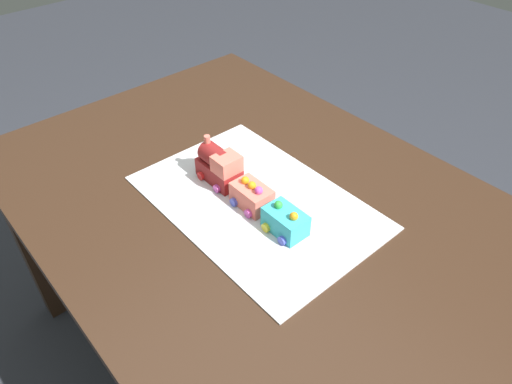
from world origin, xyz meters
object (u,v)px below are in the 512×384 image
object	(u,v)px
cake_car_caboose_coral	(252,196)
cake_car_tanker_turquoise	(285,221)
cake_locomotive	(219,166)
dining_table	(251,225)

from	to	relation	value
cake_car_caboose_coral	cake_car_tanker_turquoise	distance (m)	0.12
cake_locomotive	dining_table	bearing A→B (deg)	14.87
cake_locomotive	cake_car_tanker_turquoise	world-z (taller)	cake_locomotive
dining_table	cake_car_caboose_coral	distance (m)	0.15
dining_table	cake_car_tanker_turquoise	bearing A→B (deg)	-9.42
dining_table	cake_car_tanker_turquoise	size ratio (longest dim) A/B	14.00
dining_table	cake_car_caboose_coral	world-z (taller)	cake_car_caboose_coral
cake_car_caboose_coral	cake_car_tanker_turquoise	world-z (taller)	same
cake_car_caboose_coral	dining_table	bearing A→B (deg)	143.46
cake_locomotive	cake_car_caboose_coral	world-z (taller)	cake_locomotive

